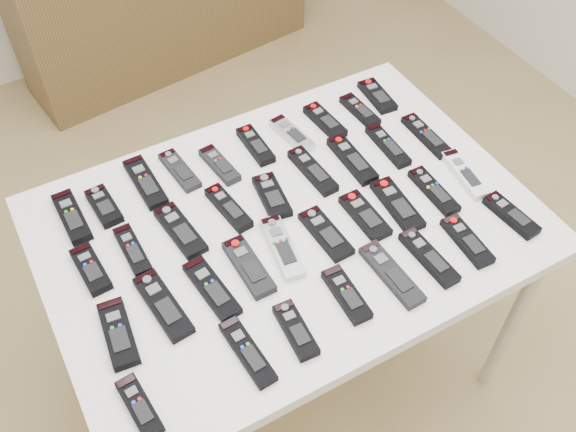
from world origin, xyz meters
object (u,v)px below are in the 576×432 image
remote_9 (377,96)px  remote_4 (220,165)px  remote_13 (229,208)px  remote_20 (163,305)px  remote_25 (365,216)px  remote_11 (133,250)px  remote_24 (326,233)px  remote_28 (465,174)px  remote_8 (360,111)px  remote_16 (352,159)px  remote_35 (467,241)px  remote_10 (91,269)px  remote_27 (434,191)px  remote_2 (145,182)px  remote_33 (392,274)px  remote_12 (180,230)px  remote_15 (313,171)px  remote_19 (118,333)px  remote_1 (104,206)px  remote_34 (429,257)px  remote_21 (212,289)px  remote_6 (292,134)px  remote_26 (397,205)px  remote_36 (511,215)px  remote_0 (72,217)px  remote_29 (139,406)px  remote_23 (282,247)px  remote_32 (346,294)px  remote_17 (388,146)px  remote_5 (256,145)px  remote_22 (249,267)px  table (288,235)px  remote_7 (325,121)px  remote_31 (296,330)px  remote_30 (247,352)px

remote_9 → remote_4: bearing=-171.6°
remote_13 → remote_20: (-0.26, -0.20, -0.00)m
remote_25 → remote_11: bearing=161.2°
remote_24 → remote_28: remote_28 is taller
remote_8 → remote_11: (-0.79, -0.17, 0.00)m
remote_16 → remote_35: remote_16 is taller
remote_10 → remote_27: 0.91m
remote_2 → remote_33: same height
remote_12 → remote_24: 0.37m
remote_15 → remote_27: 0.33m
remote_35 → remote_19: bearing=171.9°
remote_27 → remote_1: bearing=155.4°
remote_11 → remote_25: 0.60m
remote_34 → remote_20: bearing=160.9°
remote_34 → remote_21: bearing=158.5°
remote_6 → remote_24: size_ratio=0.93×
remote_26 → remote_33: (-0.14, -0.18, 0.00)m
remote_28 → remote_36: size_ratio=1.14×
remote_0 → remote_34: bearing=-38.5°
remote_29 → remote_34: (0.76, 0.02, 0.00)m
remote_23 → remote_32: size_ratio=1.25×
remote_17 → remote_9: bearing=65.2°
remote_23 → remote_24: (0.12, -0.02, -0.00)m
remote_5 → remote_21: bearing=-128.8°
remote_17 → remote_27: bearing=-86.6°
remote_23 → remote_6: bearing=65.9°
remote_21 → remote_22: 0.11m
remote_13 → remote_26: (0.39, -0.21, -0.00)m
remote_9 → remote_20: (-0.87, -0.39, 0.00)m
remote_0 → remote_20: remote_0 is taller
table → remote_8: 0.49m
remote_7 → remote_31: same height
remote_9 → remote_21: same height
table → remote_34: bearing=-49.3°
remote_12 → remote_31: size_ratio=1.24×
remote_2 → remote_17: 0.69m
remote_30 → remote_4: bearing=67.0°
remote_27 → remote_34: bearing=-129.7°
remote_26 → remote_31: 0.47m
remote_27 → remote_33: 0.31m
table → remote_8: bearing=34.0°
remote_16 → remote_29: bearing=-152.1°
remote_26 → remote_31: (-0.42, -0.20, 0.00)m
remote_19 → remote_25: bearing=8.0°
remote_6 → remote_7: (0.12, 0.00, -0.00)m
remote_32 → remote_8: bearing=56.0°
table → remote_5: bearing=79.5°
remote_5 → remote_15: 0.19m
remote_21 → remote_27: size_ratio=1.08×
remote_23 → remote_33: bearing=-38.0°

